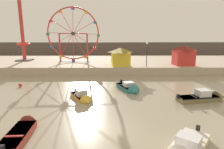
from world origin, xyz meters
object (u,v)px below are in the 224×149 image
mooring_buoy_orange (20,85)px  motorboat_mustard_yellow (83,97)px  carnival_booth_red_striped (184,55)px  carnival_booth_yellow_awning (121,56)px  promenade_lamp_near (147,51)px  drop_tower_red_tower (23,38)px  motorboat_teal_painted (130,88)px  ferris_wheel_red_frame (73,35)px  motorboat_faded_red (23,129)px  motorboat_olive_wood (206,97)px

mooring_buoy_orange → motorboat_mustard_yellow: bearing=-30.5°
carnival_booth_red_striped → carnival_booth_yellow_awning: 11.10m
carnival_booth_yellow_awning → promenade_lamp_near: bearing=-26.4°
drop_tower_red_tower → mooring_buoy_orange: bearing=-68.4°
motorboat_teal_painted → mooring_buoy_orange: motorboat_teal_painted is taller
motorboat_teal_painted → drop_tower_red_tower: 27.45m
ferris_wheel_red_frame → carnival_booth_red_striped: ferris_wheel_red_frame is taller
motorboat_faded_red → promenade_lamp_near: (12.10, 19.30, 3.74)m
motorboat_mustard_yellow → motorboat_teal_painted: 6.13m
ferris_wheel_red_frame → drop_tower_red_tower: 10.84m
motorboat_faded_red → ferris_wheel_red_frame: (-1.21, 25.65, 6.41)m
motorboat_faded_red → motorboat_mustard_yellow: (3.17, 6.64, 0.05)m
motorboat_teal_painted → promenade_lamp_near: promenade_lamp_near is taller
motorboat_mustard_yellow → motorboat_olive_wood: bearing=59.5°
carnival_booth_yellow_awning → promenade_lamp_near: promenade_lamp_near is taller
mooring_buoy_orange → motorboat_olive_wood: bearing=-14.4°
motorboat_faded_red → mooring_buoy_orange: size_ratio=10.97×
motorboat_olive_wood → drop_tower_red_tower: drop_tower_red_tower is taller
ferris_wheel_red_frame → mooring_buoy_orange: ferris_wheel_red_frame is taller
motorboat_teal_painted → carnival_booth_yellow_awning: size_ratio=1.06×
carnival_booth_red_striped → carnival_booth_yellow_awning: (-11.10, 0.01, -0.18)m
ferris_wheel_red_frame → promenade_lamp_near: ferris_wheel_red_frame is taller
motorboat_olive_wood → ferris_wheel_red_frame: (-17.00, 19.30, 6.30)m
motorboat_mustard_yellow → carnival_booth_yellow_awning: carnival_booth_yellow_awning is taller
drop_tower_red_tower → motorboat_teal_painted: bearing=-40.9°
carnival_booth_yellow_awning → motorboat_faded_red: bearing=-114.4°
promenade_lamp_near → mooring_buoy_orange: bearing=-157.4°
ferris_wheel_red_frame → drop_tower_red_tower: bearing=170.6°
drop_tower_red_tower → ferris_wheel_red_frame: bearing=-9.4°
motorboat_teal_painted → mooring_buoy_orange: (-14.11, 2.04, -0.10)m
motorboat_faded_red → ferris_wheel_red_frame: size_ratio=0.46×
motorboat_mustard_yellow → motorboat_olive_wood: motorboat_olive_wood is taller
ferris_wheel_red_frame → promenade_lamp_near: (13.31, -6.36, -2.67)m
motorboat_olive_wood → mooring_buoy_orange: 22.21m
drop_tower_red_tower → carnival_booth_red_striped: (30.82, -6.38, -2.93)m
motorboat_mustard_yellow → promenade_lamp_near: bearing=115.6°
carnival_booth_yellow_awning → mooring_buoy_orange: size_ratio=9.35×
ferris_wheel_red_frame → motorboat_teal_painted: bearing=-58.7°
motorboat_mustard_yellow → carnival_booth_yellow_awning: 15.38m
motorboat_teal_painted → motorboat_olive_wood: (7.40, -3.49, 0.04)m
motorboat_faded_red → motorboat_teal_painted: 12.94m
motorboat_mustard_yellow → carnival_booth_red_striped: 21.55m
drop_tower_red_tower → carnival_booth_yellow_awning: (19.72, -6.37, -3.12)m
drop_tower_red_tower → mooring_buoy_orange: drop_tower_red_tower is taller
motorboat_olive_wood → carnival_booth_red_striped: 15.28m
drop_tower_red_tower → promenade_lamp_near: drop_tower_red_tower is taller
mooring_buoy_orange → drop_tower_red_tower: bearing=111.6°
motorboat_faded_red → motorboat_teal_painted: (8.39, 9.84, 0.07)m
ferris_wheel_red_frame → carnival_booth_red_striped: 20.97m
carnival_booth_red_striped → mooring_buoy_orange: carnival_booth_red_striped is taller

